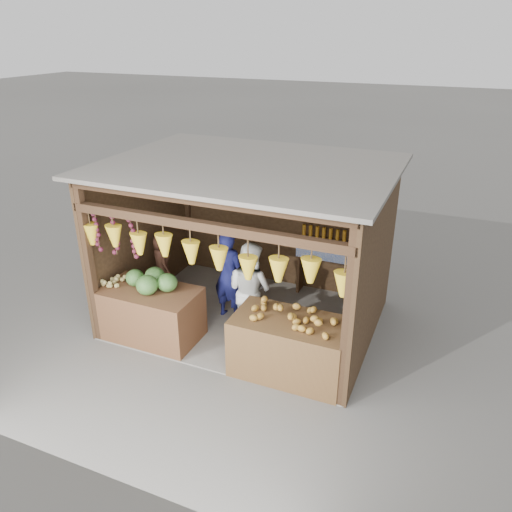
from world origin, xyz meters
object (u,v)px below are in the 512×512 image
Objects in this scene: counter_right at (290,347)px; man_standing at (229,275)px; counter_left at (152,314)px; vendor_seated at (162,261)px; woman_standing at (250,289)px.

man_standing is at bearing 144.31° from counter_right.
counter_left is 1.38m from man_standing.
vendor_seated reaches higher than counter_left.
man_standing reaches higher than counter_left.
woman_standing is at bearing -149.90° from vendor_seated.
woman_standing is at bearing 27.25° from counter_left.
counter_left is 1.58m from woman_standing.
counter_right is 1.65× the size of vendor_seated.
man_standing is (0.85, 1.02, 0.37)m from counter_left.
counter_left is 1.25m from vendor_seated.
man_standing is 1.00× the size of woman_standing.
man_standing is at bearing 50.07° from counter_left.
woman_standing is (1.37, 0.70, 0.37)m from counter_left.
woman_standing reaches higher than counter_right.
vendor_seated is at bearing 4.81° from woman_standing.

